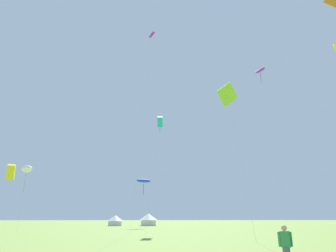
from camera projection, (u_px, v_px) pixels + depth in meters
The scene contains 10 objects.
kite_yellow_box at pixel (11, 172), 51.19m from camera, with size 1.86×3.44×10.94m.
kite_white_parafoil at pixel (27, 169), 42.74m from camera, with size 3.34×3.71×9.37m.
kite_blue_parafoil at pixel (144, 181), 62.65m from camera, with size 3.39×2.48×9.92m.
kite_magenta_diamond at pixel (151, 42), 50.77m from camera, with size 3.02×1.71×33.32m.
kite_purple_parafoil at pixel (260, 71), 60.95m from camera, with size 2.24×3.10×31.65m.
kite_cyan_box at pixel (160, 122), 53.55m from camera, with size 2.66×3.38×19.70m.
kite_lime_diamond at pixel (227, 95), 29.48m from camera, with size 2.57×1.67×15.06m.
person_spectator at pixel (286, 249), 11.46m from camera, with size 0.57×0.34×1.73m.
festival_tent_center at pixel (115, 220), 70.64m from camera, with size 3.73×3.73×2.42m.
festival_tent_right at pixel (149, 219), 71.11m from camera, with size 4.37×4.37×2.84m.
Camera 1 is at (-1.97, -5.12, 2.04)m, focal length 31.40 mm.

